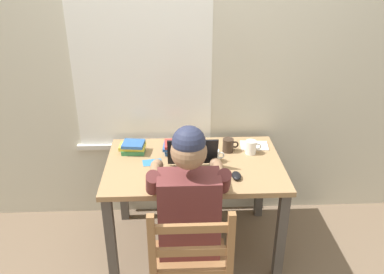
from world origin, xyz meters
TOP-DOWN VIEW (x-y plane):
  - ground_plane at (0.00, 0.00)m, footprint 8.00×8.00m
  - back_wall at (-0.01, 0.47)m, footprint 6.00×0.08m
  - desk at (0.00, 0.00)m, footprint 1.20×0.78m
  - seated_person at (-0.06, -0.47)m, footprint 0.50×0.60m
  - wooden_chair at (-0.06, -0.75)m, footprint 0.42×0.42m
  - laptop at (-0.01, -0.16)m, footprint 0.33×0.31m
  - computer_mouse at (0.26, -0.21)m, footprint 0.06×0.10m
  - coffee_mug_white at (0.14, 0.01)m, footprint 0.11×0.07m
  - coffee_mug_dark at (0.25, 0.16)m, footprint 0.12×0.08m
  - coffee_mug_spare at (0.41, 0.12)m, footprint 0.11×0.08m
  - book_stack_main at (-0.13, 0.16)m, footprint 0.17×0.16m
  - book_stack_side at (-0.43, 0.17)m, footprint 0.19×0.15m
  - paper_pile_near_laptop at (0.46, 0.23)m, footprint 0.21×0.16m
  - landscape_photo_print at (-0.29, 0.02)m, footprint 0.14×0.11m

SIDE VIEW (x-z plane):
  - ground_plane at x=0.00m, z-range 0.00..0.00m
  - wooden_chair at x=-0.06m, z-range -0.01..0.91m
  - desk at x=0.00m, z-range 0.25..0.95m
  - seated_person at x=-0.06m, z-range 0.06..1.29m
  - landscape_photo_print at x=-0.29m, z-range 0.70..0.70m
  - paper_pile_near_laptop at x=0.46m, z-range 0.70..0.71m
  - computer_mouse at x=0.26m, z-range 0.70..0.73m
  - book_stack_side at x=-0.43m, z-range 0.70..0.78m
  - book_stack_main at x=-0.13m, z-range 0.70..0.78m
  - coffee_mug_white at x=0.14m, z-range 0.70..0.79m
  - coffee_mug_dark at x=0.25m, z-range 0.70..0.80m
  - coffee_mug_spare at x=0.41m, z-range 0.70..0.80m
  - laptop at x=-0.01m, z-range 0.64..0.87m
  - back_wall at x=-0.01m, z-range 0.00..2.60m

